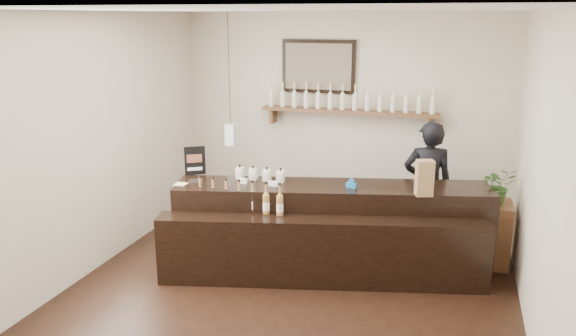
{
  "coord_description": "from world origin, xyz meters",
  "views": [
    {
      "loc": [
        1.51,
        -5.04,
        2.75
      ],
      "look_at": [
        -0.24,
        0.7,
        1.11
      ],
      "focal_mm": 35.0,
      "sensor_mm": 36.0,
      "label": 1
    }
  ],
  "objects": [
    {
      "name": "promo_sign",
      "position": [
        -1.35,
        0.65,
        1.13
      ],
      "size": [
        0.21,
        0.15,
        0.34
      ],
      "color": "black",
      "rests_on": "counter"
    },
    {
      "name": "back_wall_decor",
      "position": [
        -0.14,
        2.37,
        1.75
      ],
      "size": [
        2.66,
        0.96,
        1.69
      ],
      "color": "brown",
      "rests_on": "ground"
    },
    {
      "name": "tape_dispenser",
      "position": [
        0.48,
        0.67,
        1.0
      ],
      "size": [
        0.12,
        0.08,
        0.1
      ],
      "color": "#1760A5",
      "rests_on": "counter"
    },
    {
      "name": "shopkeeper",
      "position": [
        1.23,
        1.55,
        0.89
      ],
      "size": [
        0.72,
        0.55,
        1.78
      ],
      "primitive_type": "imported",
      "rotation": [
        0.0,
        0.0,
        3.34
      ],
      "color": "black",
      "rests_on": "ground"
    },
    {
      "name": "paper_bag",
      "position": [
        1.24,
        0.63,
        1.15
      ],
      "size": [
        0.2,
        0.17,
        0.37
      ],
      "color": "olive",
      "rests_on": "counter"
    },
    {
      "name": "potted_plant",
      "position": [
        2.0,
        1.32,
        0.93
      ],
      "size": [
        0.46,
        0.43,
        0.41
      ],
      "primitive_type": "imported",
      "rotation": [
        0.0,
        0.0,
        0.35
      ],
      "color": "#365C24",
      "rests_on": "side_cabinet"
    },
    {
      "name": "side_cabinet",
      "position": [
        2.0,
        1.32,
        0.36
      ],
      "size": [
        0.37,
        0.5,
        0.73
      ],
      "color": "brown",
      "rests_on": "ground"
    },
    {
      "name": "ground",
      "position": [
        0.0,
        0.0,
        0.0
      ],
      "size": [
        5.0,
        5.0,
        0.0
      ],
      "primitive_type": "plane",
      "color": "black",
      "rests_on": "ground"
    },
    {
      "name": "room_shell",
      "position": [
        0.0,
        0.0,
        1.7
      ],
      "size": [
        5.0,
        5.0,
        5.0
      ],
      "color": "beige",
      "rests_on": "ground"
    },
    {
      "name": "counter",
      "position": [
        0.25,
        0.57,
        0.45
      ],
      "size": [
        3.48,
        1.69,
        1.12
      ],
      "color": "black",
      "rests_on": "ground"
    }
  ]
}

